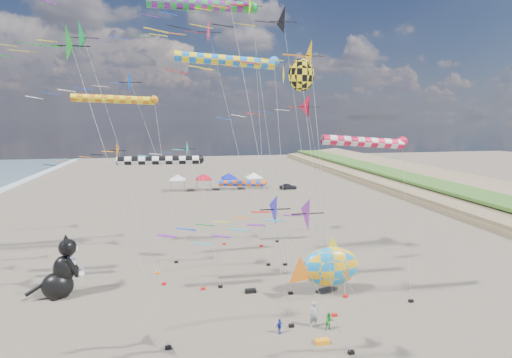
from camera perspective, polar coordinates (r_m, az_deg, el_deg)
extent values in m
cone|color=#FFB005|center=(27.11, 9.00, 17.02)|extent=(1.84, 1.97, 2.03)
cylinder|color=#B2B2B2|center=(27.59, 10.14, -2.02)|extent=(1.65, 0.02, 18.08)
cube|color=black|center=(30.81, 11.15, -18.52)|extent=(0.36, 0.24, 0.20)
cone|color=red|center=(40.96, 9.50, 10.19)|extent=(2.57, 2.76, 2.84)
cylinder|color=#B2B2B2|center=(41.73, 10.22, -0.36)|extent=(1.56, 0.02, 15.24)
cube|color=black|center=(43.82, 10.89, -10.07)|extent=(0.36, 0.24, 0.20)
cone|color=orange|center=(36.01, -17.00, 3.86)|extent=(1.45, 1.55, 1.60)
cylinder|color=#B2B2B2|center=(36.83, -15.43, -4.88)|extent=(1.53, 0.02, 11.29)
cube|color=black|center=(38.44, -13.94, -12.92)|extent=(0.36, 0.24, 0.20)
cylinder|color=#B2B2B2|center=(25.35, 2.76, 1.26)|extent=(2.45, 0.02, 21.66)
cube|color=black|center=(29.07, 5.07, -20.15)|extent=(0.36, 0.24, 0.20)
cone|color=#1F1CC5|center=(22.21, 6.47, -3.46)|extent=(1.70, 1.82, 1.87)
cylinder|color=#B2B2B2|center=(24.18, 10.14, -14.28)|extent=(3.34, 0.02, 9.47)
cube|color=black|center=(26.90, 13.43, -22.95)|extent=(0.36, 0.24, 0.20)
cone|color=#7E1C90|center=(21.32, 11.90, -4.05)|extent=(1.75, 1.87, 1.93)
cylinder|color=#B2B2B2|center=(23.57, 15.87, -15.09)|extent=(3.77, 0.02, 9.49)
cone|color=#14B2B7|center=(43.19, -9.14, 4.29)|extent=(1.84, 1.97, 2.03)
cylinder|color=#B2B2B2|center=(44.02, -6.81, -2.71)|extent=(3.34, 0.02, 10.85)
cube|color=black|center=(45.52, -4.58, -9.21)|extent=(0.36, 0.24, 0.20)
cone|color=#178125|center=(24.08, -23.20, 16.98)|extent=(2.00, 2.14, 2.21)
cylinder|color=#B2B2B2|center=(24.07, -17.58, -4.14)|extent=(3.74, 0.02, 17.87)
cube|color=black|center=(27.25, -12.45, -22.46)|extent=(0.36, 0.24, 0.20)
cone|color=blue|center=(31.73, -15.49, 13.21)|extent=(1.72, 1.84, 1.90)
cylinder|color=#B2B2B2|center=(32.07, -11.37, -1.74)|extent=(3.96, 0.02, 16.77)
cube|color=black|center=(34.58, -7.56, -15.26)|extent=(0.36, 0.24, 0.20)
cone|color=black|center=(36.96, 6.07, 21.55)|extent=(2.55, 2.73, 2.81)
cylinder|color=#B2B2B2|center=(36.51, 7.55, 4.04)|extent=(2.36, 0.02, 22.34)
cube|color=black|center=(39.37, 8.86, -12.22)|extent=(0.36, 0.24, 0.20)
cone|color=#D7E113|center=(37.43, -0.68, 23.56)|extent=(2.25, 2.41, 2.48)
cylinder|color=#B2B2B2|center=(36.60, 1.89, 5.18)|extent=(3.31, 0.02, 23.70)
cube|color=black|center=(39.51, 4.18, -12.06)|extent=(0.36, 0.24, 0.20)
cone|color=#FF1F4C|center=(42.79, -4.28, 20.54)|extent=(2.53, 2.71, 2.79)
cylinder|color=#B2B2B2|center=(42.24, -1.65, 5.11)|extent=(3.65, 0.02, 22.89)
cube|color=black|center=(44.75, 0.74, -9.51)|extent=(0.36, 0.24, 0.20)
cone|color=#0D7F34|center=(34.14, -20.72, 18.32)|extent=(2.34, 2.50, 2.58)
cylinder|color=#B2B2B2|center=(33.63, -16.71, 1.44)|extent=(3.69, 0.02, 20.13)
cube|color=black|center=(36.09, -13.01, -14.35)|extent=(0.36, 0.24, 0.20)
cylinder|color=orange|center=(38.72, -19.66, 10.68)|extent=(7.09, 0.72, 0.72)
sphere|color=orange|center=(38.38, -14.33, 10.94)|extent=(0.75, 0.75, 0.75)
cylinder|color=#B2B2B2|center=(38.82, -12.78, -0.72)|extent=(1.52, 0.02, 15.77)
cube|color=black|center=(40.79, -11.33, -11.53)|extent=(0.36, 0.24, 0.20)
cylinder|color=#E95510|center=(43.94, -2.05, -0.63)|extent=(5.09, 0.67, 0.67)
sphere|color=#E95510|center=(44.40, 1.19, -0.52)|extent=(0.70, 0.70, 0.70)
cylinder|color=#B2B2B2|center=(45.26, 2.11, -4.85)|extent=(1.52, 0.02, 6.97)
cube|color=black|center=(46.34, 3.00, -8.87)|extent=(0.36, 0.24, 0.20)
cylinder|color=#EE103C|center=(29.22, 15.05, 5.14)|extent=(6.06, 0.69, 0.69)
sphere|color=#EE103C|center=(30.67, 20.16, 5.07)|extent=(0.73, 0.73, 0.73)
cylinder|color=#B2B2B2|center=(32.01, 20.73, -6.13)|extent=(1.52, 0.02, 12.45)
cube|color=black|center=(34.42, 21.26, -15.93)|extent=(0.36, 0.24, 0.20)
cylinder|color=green|center=(37.14, -7.88, 23.40)|extent=(8.96, 0.91, 0.91)
sphere|color=green|center=(37.68, -0.46, 23.26)|extent=(0.95, 0.95, 0.95)
cylinder|color=#B2B2B2|center=(36.71, 0.72, 5.10)|extent=(1.52, 0.02, 23.57)
cube|color=black|center=(39.39, 1.78, -12.11)|extent=(0.36, 0.24, 0.20)
cylinder|color=black|center=(31.88, -13.69, 2.60)|extent=(6.26, 0.67, 0.67)
sphere|color=black|center=(31.89, -8.05, 2.76)|extent=(0.70, 0.70, 0.70)
cylinder|color=#B2B2B2|center=(32.95, -6.54, -6.63)|extent=(1.52, 0.02, 10.85)
cube|color=black|center=(34.80, -5.11, -15.06)|extent=(0.36, 0.24, 0.20)
cylinder|color=blue|center=(29.81, -4.40, 16.55)|extent=(7.16, 0.75, 0.75)
sphere|color=blue|center=(30.44, 2.59, 16.40)|extent=(0.79, 0.79, 0.79)
cylinder|color=#B2B2B2|center=(30.77, 3.83, -0.69)|extent=(1.52, 0.02, 18.19)
cube|color=black|center=(33.63, 4.95, -15.93)|extent=(0.36, 0.24, 0.20)
ellipsoid|color=yellow|center=(34.08, 6.51, 14.55)|extent=(2.20, 0.40, 2.64)
cone|color=yellow|center=(33.66, 3.99, 14.65)|extent=(0.12, 1.80, 1.80)
cylinder|color=#B2B2B2|center=(33.70, 8.39, -0.44)|extent=(2.03, 2.03, 17.60)
cube|color=black|center=(35.58, 10.18, -14.61)|extent=(0.36, 0.24, 0.20)
ellipsoid|color=#1587CF|center=(33.45, 10.51, -12.21)|extent=(5.22, 3.17, 3.25)
cone|color=orange|center=(32.57, 5.77, -12.69)|extent=(2.33, 0.76, 2.39)
cone|color=yellow|center=(32.99, 10.94, -9.53)|extent=(1.70, 0.56, 1.73)
cylinder|color=#B2B2B2|center=(33.97, 12.62, -14.48)|extent=(0.35, 1.04, 1.72)
cube|color=red|center=(33.80, 12.69, -15.99)|extent=(0.36, 0.24, 0.20)
imported|color=#93959A|center=(28.90, 8.30, -18.61)|extent=(0.67, 0.46, 1.79)
imported|color=#1C8F27|center=(28.81, 10.45, -19.38)|extent=(0.62, 0.50, 1.23)
imported|color=#1F34A8|center=(28.09, 3.37, -20.25)|extent=(0.65, 0.53, 1.03)
cube|color=orange|center=(27.50, 9.44, -21.93)|extent=(0.90, 0.44, 0.30)
cube|color=black|center=(33.78, -0.79, -15.69)|extent=(0.90, 0.44, 0.30)
cube|color=#1213B5|center=(38.65, 9.36, -12.56)|extent=(0.90, 0.44, 0.30)
cube|color=silver|center=(78.28, -11.14, -0.12)|extent=(3.00, 3.00, 0.15)
pyramid|color=silver|center=(78.13, -11.16, 0.64)|extent=(4.20, 4.20, 1.00)
cylinder|color=#999999|center=(77.20, -12.08, -1.14)|extent=(0.08, 0.08, 2.20)
cylinder|color=#999999|center=(77.19, -10.15, -1.08)|extent=(0.08, 0.08, 2.20)
cylinder|color=#999999|center=(79.76, -12.05, -0.82)|extent=(0.08, 0.08, 2.20)
cylinder|color=#999999|center=(79.76, -10.18, -0.77)|extent=(0.08, 0.08, 2.20)
cube|color=red|center=(78.43, -7.49, -0.01)|extent=(3.00, 3.00, 0.15)
pyramid|color=red|center=(78.28, -7.50, 0.75)|extent=(4.20, 4.20, 1.00)
cylinder|color=#999999|center=(77.26, -8.37, -1.03)|extent=(0.08, 0.08, 2.20)
cylinder|color=#999999|center=(77.42, -6.45, -0.97)|extent=(0.08, 0.08, 2.20)
cylinder|color=#999999|center=(79.82, -8.46, -0.71)|extent=(0.08, 0.08, 2.20)
cylinder|color=#999999|center=(79.98, -6.60, -0.66)|extent=(0.08, 0.08, 2.20)
cube|color=#121CB7|center=(78.89, -3.86, 0.10)|extent=(3.00, 3.00, 0.15)
pyramid|color=#121CB7|center=(78.74, -3.87, 0.85)|extent=(4.20, 4.20, 1.00)
cylinder|color=#999999|center=(77.65, -4.68, -0.91)|extent=(0.08, 0.08, 2.20)
cylinder|color=#999999|center=(77.98, -2.78, -0.85)|extent=(0.08, 0.08, 2.20)
cylinder|color=#999999|center=(80.20, -4.89, -0.61)|extent=(0.08, 0.08, 2.20)
cylinder|color=#999999|center=(80.51, -3.05, -0.55)|extent=(0.08, 0.08, 2.20)
cube|color=white|center=(79.67, -0.29, 0.20)|extent=(3.00, 3.00, 0.15)
pyramid|color=white|center=(79.52, -0.29, 0.95)|extent=(4.20, 4.20, 1.00)
cylinder|color=#999999|center=(78.35, -1.05, -0.80)|extent=(0.08, 0.08, 2.20)
cylinder|color=#999999|center=(78.84, 0.81, -0.74)|extent=(0.08, 0.08, 2.20)
cylinder|color=#999999|center=(80.88, -1.37, -0.50)|extent=(0.08, 0.08, 2.20)
cylinder|color=#999999|center=(81.35, 0.44, -0.44)|extent=(0.08, 0.08, 2.20)
imported|color=#26262D|center=(79.49, 4.61, -1.06)|extent=(3.48, 1.46, 1.18)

